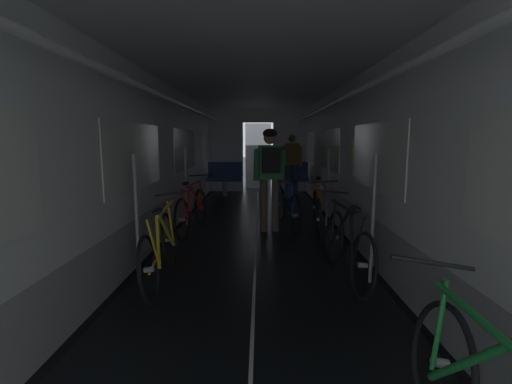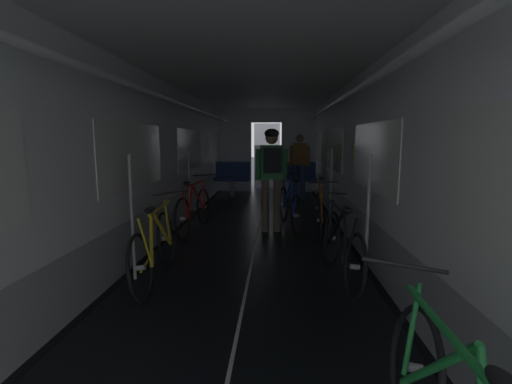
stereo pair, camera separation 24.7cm
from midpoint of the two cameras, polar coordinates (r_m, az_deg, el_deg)
train_car_shell at (r=5.24m, az=-1.38°, el=9.98°), size 3.14×12.34×2.57m
bench_seat_far_left at (r=9.82m, az=-5.72°, el=2.61°), size 0.98×0.51×0.95m
bench_seat_far_right at (r=9.79m, az=4.82°, el=2.60°), size 0.98×0.51×0.95m
bicycle_yellow at (r=4.08m, az=-16.74°, el=-8.68°), size 0.44×1.69×0.96m
bicycle_red at (r=6.08m, az=-11.34°, el=-2.86°), size 0.45×1.69×0.94m
bicycle_black at (r=4.12m, az=12.65°, el=-8.34°), size 0.44×1.69×0.95m
bicycle_orange at (r=6.05m, az=8.67°, el=-2.84°), size 0.44×1.69×0.95m
person_cyclist_aisle at (r=5.93m, az=1.06°, el=3.74°), size 0.55×0.42×1.73m
bicycle_blue_in_aisle at (r=6.29m, az=3.90°, el=-2.32°), size 0.49×1.67×0.93m
person_standing_near_bench at (r=9.38m, az=5.04°, el=4.84°), size 0.53×0.23×1.69m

